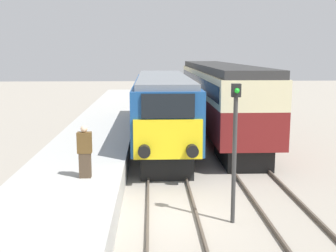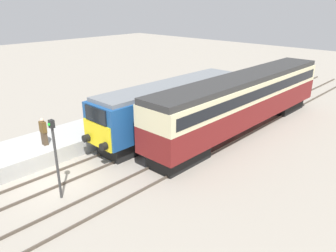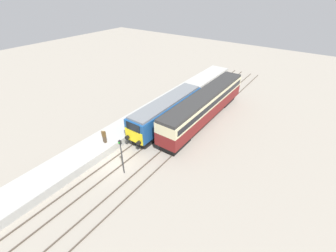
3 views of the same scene
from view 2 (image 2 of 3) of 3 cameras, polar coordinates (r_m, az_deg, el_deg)
ground_plane at (r=18.39m, az=-19.48°, el=-9.08°), size 120.00×120.00×0.00m
platform_left at (r=24.68m, az=-6.89°, el=0.97°), size 3.50×50.00×0.92m
rails_near_track at (r=20.71m, az=-7.29°, el=-4.25°), size 1.51×60.00×0.14m
rails_far_track at (r=18.46m, az=-0.47°, el=-7.38°), size 1.50×60.00×0.14m
locomotive at (r=22.69m, az=0.69°, el=3.51°), size 2.70×12.90×3.65m
passenger_carriage at (r=23.57m, az=13.14°, el=4.79°), size 2.75×18.01×4.12m
person_on_platform at (r=20.31m, az=-20.86°, el=-0.93°), size 0.44×0.26×1.66m
signal_post at (r=15.79m, az=-19.01°, el=-4.51°), size 0.24×0.28×3.96m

